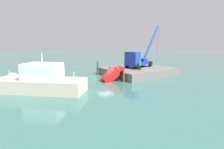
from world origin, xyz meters
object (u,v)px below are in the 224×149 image
object	(u,v)px
crane_truck	(137,59)
dock_worker	(140,65)
salvaged_car	(110,77)
moored_yacht	(27,86)

from	to	relation	value
crane_truck	dock_worker	xyz separation A→B (m)	(1.81, 2.57, -0.62)
crane_truck	salvaged_car	world-z (taller)	crane_truck
dock_worker	salvaged_car	size ratio (longest dim) A/B	0.40
crane_truck	salvaged_car	bearing A→B (deg)	15.41
dock_worker	moored_yacht	distance (m)	17.03
dock_worker	moored_yacht	world-z (taller)	moored_yacht
dock_worker	salvaged_car	world-z (taller)	dock_worker
crane_truck	salvaged_car	distance (m)	7.86
salvaged_car	moored_yacht	bearing A→B (deg)	-5.22
salvaged_car	moored_yacht	world-z (taller)	moored_yacht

